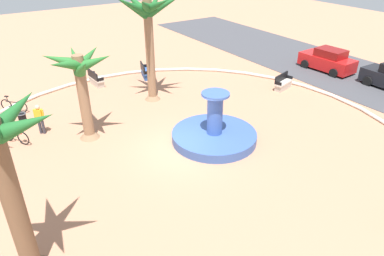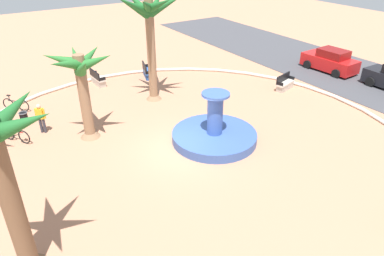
{
  "view_description": "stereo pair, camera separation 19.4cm",
  "coord_description": "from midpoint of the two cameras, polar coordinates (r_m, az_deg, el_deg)",
  "views": [
    {
      "loc": [
        12.3,
        -7.54,
        9.02
      ],
      "look_at": [
        0.06,
        0.52,
        1.0
      ],
      "focal_mm": 33.22,
      "sensor_mm": 36.0,
      "label": 1
    },
    {
      "loc": [
        12.4,
        -7.38,
        9.02
      ],
      "look_at": [
        0.06,
        0.52,
        1.0
      ],
      "focal_mm": 33.22,
      "sensor_mm": 36.0,
      "label": 2
    }
  ],
  "objects": [
    {
      "name": "trash_bin",
      "position": [
        20.92,
        -25.79,
        1.28
      ],
      "size": [
        0.46,
        0.46,
        0.73
      ],
      "color": "black",
      "rests_on": "ground"
    },
    {
      "name": "bicycle_red_frame",
      "position": [
        22.86,
        -26.9,
        3.25
      ],
      "size": [
        1.28,
        1.23,
        0.94
      ],
      "color": "black",
      "rests_on": "ground"
    },
    {
      "name": "bicycle_by_lamppost",
      "position": [
        19.36,
        -26.77,
        -1.13
      ],
      "size": [
        1.44,
        1.04,
        0.94
      ],
      "color": "black",
      "rests_on": "ground"
    },
    {
      "name": "bench_southwest",
      "position": [
        25.11,
        -15.38,
        7.44
      ],
      "size": [
        1.62,
        0.58,
        1.0
      ],
      "color": "beige",
      "rests_on": "ground"
    },
    {
      "name": "street_asphalt",
      "position": [
        27.71,
        27.01,
        6.54
      ],
      "size": [
        48.0,
        8.0,
        0.03
      ],
      "primitive_type": "cube",
      "color": "#424247",
      "rests_on": "ground"
    },
    {
      "name": "palm_tree_mid_plaza",
      "position": [
        17.39,
        -17.76,
        7.56
      ],
      "size": [
        3.18,
        3.07,
        4.53
      ],
      "color": "#8E6B4C",
      "rests_on": "ground"
    },
    {
      "name": "bench_north",
      "position": [
        24.29,
        14.19,
        6.88
      ],
      "size": [
        0.91,
        1.68,
        1.0
      ],
      "color": "beige",
      "rests_on": "ground"
    },
    {
      "name": "palm_tree_by_curb",
      "position": [
        10.41,
        -28.67,
        -5.6
      ],
      "size": [
        3.36,
        3.16,
        5.51
      ],
      "color": "brown",
      "rests_on": "ground"
    },
    {
      "name": "ground_plane",
      "position": [
        17.01,
        -1.91,
        -3.33
      ],
      "size": [
        80.0,
        80.0,
        0.0
      ],
      "primitive_type": "plane",
      "color": "tan"
    },
    {
      "name": "palm_tree_near_fountain",
      "position": [
        20.8,
        -7.24,
        16.94
      ],
      "size": [
        4.08,
        4.04,
        6.39
      ],
      "color": "#8E6B4C",
      "rests_on": "ground"
    },
    {
      "name": "fountain",
      "position": [
        17.52,
        3.26,
        -1.02
      ],
      "size": [
        4.18,
        4.18,
        2.56
      ],
      "color": "#38569E",
      "rests_on": "ground"
    },
    {
      "name": "person_cyclist_helmet",
      "position": [
        19.49,
        -23.53,
        1.51
      ],
      "size": [
        0.37,
        0.44,
        1.6
      ],
      "color": "#33333D",
      "rests_on": "ground"
    },
    {
      "name": "plaza_curb",
      "position": [
        16.96,
        -1.91,
        -3.05
      ],
      "size": [
        22.5,
        22.5,
        0.2
      ],
      "primitive_type": "torus",
      "color": "silver",
      "rests_on": "ground"
    },
    {
      "name": "parked_car_leftmost",
      "position": [
        28.63,
        20.73,
        10.13
      ],
      "size": [
        4.09,
        2.09,
        1.67
      ],
      "color": "red",
      "rests_on": "ground"
    },
    {
      "name": "bench_east",
      "position": [
        25.8,
        -7.69,
        8.79
      ],
      "size": [
        1.68,
        0.95,
        1.0
      ],
      "color": "#335BA8",
      "rests_on": "ground"
    }
  ]
}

